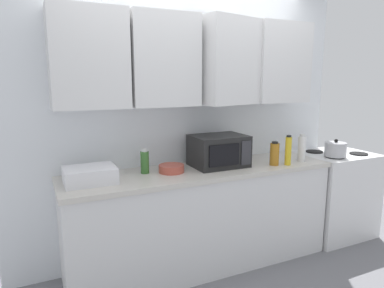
{
  "coord_description": "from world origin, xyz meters",
  "views": [
    {
      "loc": [
        -1.32,
        -2.92,
        1.67
      ],
      "look_at": [
        -0.07,
        -0.25,
        1.12
      ],
      "focal_mm": 32.38,
      "sensor_mm": 36.0,
      "label": 1
    }
  ],
  "objects": [
    {
      "name": "bottle_white_jar",
      "position": [
        0.99,
        -0.45,
        1.03
      ],
      "size": [
        0.07,
        0.07,
        0.26
      ],
      "color": "white",
      "rests_on": "counter_run"
    },
    {
      "name": "bowl_ceramic_small",
      "position": [
        -0.28,
        -0.28,
        0.93
      ],
      "size": [
        0.21,
        0.21,
        0.06
      ],
      "primitive_type": "cylinder",
      "color": "#B24C3D",
      "rests_on": "counter_run"
    },
    {
      "name": "microwave",
      "position": [
        0.19,
        -0.26,
        1.04
      ],
      "size": [
        0.48,
        0.37,
        0.28
      ],
      "color": "black",
      "rests_on": "counter_run"
    },
    {
      "name": "bottle_yellow_mustard",
      "position": [
        0.78,
        -0.5,
        1.03
      ],
      "size": [
        0.06,
        0.06,
        0.27
      ],
      "color": "gold",
      "rests_on": "counter_run"
    },
    {
      "name": "wall_back_with_cabinets",
      "position": [
        0.0,
        -0.07,
        1.58
      ],
      "size": [
        3.28,
        0.49,
        2.6
      ],
      "color": "white",
      "rests_on": "ground_plane"
    },
    {
      "name": "bottle_green_oil",
      "position": [
        -0.49,
        -0.22,
        1.0
      ],
      "size": [
        0.07,
        0.07,
        0.21
      ],
      "color": "#386B2D",
      "rests_on": "counter_run"
    },
    {
      "name": "bottle_amber_vinegar",
      "position": [
        0.67,
        -0.45,
        1.0
      ],
      "size": [
        0.08,
        0.08,
        0.22
      ],
      "color": "#AD701E",
      "rests_on": "counter_run"
    },
    {
      "name": "kettle",
      "position": [
        1.42,
        -0.46,
        0.98
      ],
      "size": [
        0.21,
        0.21,
        0.18
      ],
      "color": "#B2B2B7",
      "rests_on": "stove_range"
    },
    {
      "name": "stove_range",
      "position": [
        1.59,
        -0.32,
        0.45
      ],
      "size": [
        0.76,
        0.64,
        0.91
      ],
      "color": "silver",
      "rests_on": "ground_plane"
    },
    {
      "name": "dish_rack",
      "position": [
        -0.95,
        -0.3,
        0.96
      ],
      "size": [
        0.38,
        0.3,
        0.12
      ],
      "primitive_type": "cube",
      "color": "silver",
      "rests_on": "counter_run"
    },
    {
      "name": "counter_run",
      "position": [
        0.0,
        -0.3,
        0.45
      ],
      "size": [
        2.41,
        0.63,
        0.9
      ],
      "color": "silver",
      "rests_on": "ground_plane"
    }
  ]
}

